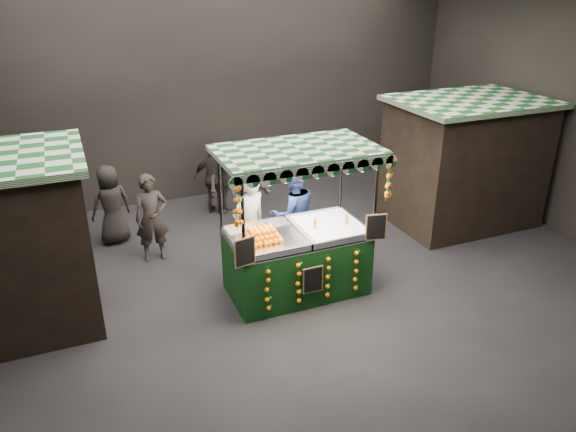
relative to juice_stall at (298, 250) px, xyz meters
name	(u,v)px	position (x,y,z in m)	size (l,w,h in m)	color
ground	(297,296)	(-0.08, -0.14, -0.77)	(12.00, 12.00, 0.00)	black
market_hall	(298,89)	(-0.08, -0.14, 2.62)	(12.10, 10.10, 5.05)	black
neighbour_stall_right	(464,161)	(4.32, 1.36, 0.54)	(3.00, 2.20, 2.60)	black
juice_stall	(298,250)	(0.00, 0.00, 0.00)	(2.55, 1.50, 2.47)	black
vendor_grey	(249,226)	(-0.56, 0.79, 0.19)	(0.82, 0.70, 1.91)	gray
vendor_blue	(293,214)	(0.37, 1.07, 0.14)	(0.89, 0.69, 1.81)	navy
shopper_0	(152,218)	(-1.98, 2.08, 0.05)	(0.61, 0.41, 1.64)	#2D2724
shopper_1	(249,192)	(-0.04, 2.30, 0.18)	(1.16, 1.13, 1.89)	#2C2624
shopper_2	(215,178)	(-0.35, 3.71, 0.04)	(1.00, 0.84, 1.61)	#282420
shopper_3	(224,178)	(-0.14, 3.72, 0.02)	(1.15, 1.10, 1.57)	black
shopper_4	(111,205)	(-2.58, 3.10, 0.02)	(0.87, 0.67, 1.57)	black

